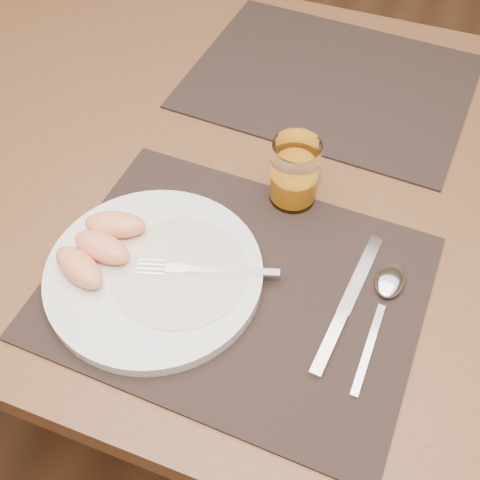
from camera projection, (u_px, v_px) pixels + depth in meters
name	position (u px, v px, depth m)	size (l,w,h in m)	color
ground	(265.00, 388.00, 1.46)	(5.00, 5.00, 0.00)	#57341D
table	(278.00, 205.00, 0.94)	(1.40, 0.90, 0.75)	brown
placemat_near	(236.00, 286.00, 0.74)	(0.45, 0.35, 0.00)	black
placemat_far	(330.00, 81.00, 1.00)	(0.45, 0.35, 0.00)	black
plate	(154.00, 274.00, 0.74)	(0.27, 0.27, 0.02)	white
plate_dressing	(179.00, 271.00, 0.74)	(0.17, 0.17, 0.00)	white
fork	(196.00, 269.00, 0.74)	(0.17, 0.07, 0.00)	silver
knife	(343.00, 313.00, 0.72)	(0.04, 0.22, 0.01)	silver
spoon	(387.00, 290.00, 0.73)	(0.04, 0.19, 0.01)	silver
juice_glass	(294.00, 175.00, 0.80)	(0.06, 0.06, 0.10)	white
grapefruit_wedges	(99.00, 246.00, 0.74)	(0.10, 0.14, 0.03)	#FF9D68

